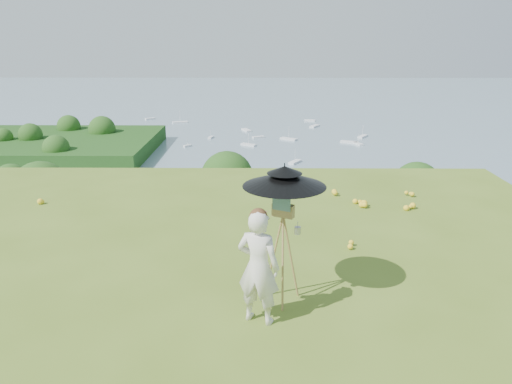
{
  "coord_description": "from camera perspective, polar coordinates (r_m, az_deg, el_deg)",
  "views": [
    {
      "loc": [
        0.76,
        -6.44,
        3.54
      ],
      "look_at": [
        0.69,
        2.24,
        0.8
      ],
      "focal_mm": 35.0,
      "sensor_mm": 36.0,
      "label": 1
    }
  ],
  "objects": [
    {
      "name": "peninsula",
      "position": [
        181.28,
        -24.35,
        5.62
      ],
      "size": [
        90.0,
        60.0,
        12.0
      ],
      "primitive_type": null,
      "color": "#183E11",
      "rests_on": "bay_water"
    },
    {
      "name": "field_easel",
      "position": [
        6.79,
        3.04,
        -6.57
      ],
      "size": [
        0.79,
        0.79,
        1.55
      ],
      "primitive_type": null,
      "rotation": [
        0.0,
        0.0,
        -0.46
      ],
      "color": "olive",
      "rests_on": "ground"
    },
    {
      "name": "forest_slope",
      "position": [
        52.69,
        -0.47,
        -20.62
      ],
      "size": [
        140.0,
        56.0,
        22.0
      ],
      "primitive_type": "cube",
      "color": "#183E11",
      "rests_on": "bay_water"
    },
    {
      "name": "ground",
      "position": [
        7.39,
        -5.6,
        -11.23
      ],
      "size": [
        14.0,
        14.0,
        0.0
      ],
      "primitive_type": "plane",
      "color": "#567120",
      "rests_on": "ground"
    },
    {
      "name": "wildflowers",
      "position": [
        7.58,
        -5.42,
        -9.93
      ],
      "size": [
        10.0,
        10.5,
        0.12
      ],
      "primitive_type": null,
      "color": "yellow",
      "rests_on": "ground"
    },
    {
      "name": "slope_trees",
      "position": [
        45.4,
        -0.52,
        -6.58
      ],
      "size": [
        110.0,
        50.0,
        6.0
      ],
      "primitive_type": null,
      "color": "#204E17",
      "rests_on": "forest_slope"
    },
    {
      "name": "painter",
      "position": [
        6.32,
        0.27,
        -8.59
      ],
      "size": [
        0.65,
        0.54,
        1.52
      ],
      "primitive_type": "imported",
      "rotation": [
        0.0,
        0.0,
        2.77
      ],
      "color": "silver",
      "rests_on": "ground"
    },
    {
      "name": "moored_boats",
      "position": [
        172.03,
        -3.96,
        4.99
      ],
      "size": [
        140.0,
        140.0,
        0.7
      ],
      "primitive_type": null,
      "color": "white",
      "rests_on": "bay_water"
    },
    {
      "name": "bay_water",
      "position": [
        249.28,
        0.31,
        8.86
      ],
      "size": [
        700.0,
        700.0,
        0.0
      ],
      "primitive_type": "plane",
      "color": "slate",
      "rests_on": "ground"
    },
    {
      "name": "harbor_town",
      "position": [
        87.89,
        -0.04,
        -4.56
      ],
      "size": [
        110.0,
        22.0,
        5.0
      ],
      "primitive_type": null,
      "color": "silver",
      "rests_on": "shoreline_tier"
    },
    {
      "name": "shoreline_tier",
      "position": [
        90.53,
        -0.04,
        -8.38
      ],
      "size": [
        170.0,
        28.0,
        8.0
      ],
      "primitive_type": "cube",
      "color": "#6E6958",
      "rests_on": "bay_water"
    },
    {
      "name": "painter_cap",
      "position": [
        6.04,
        0.28,
        -2.44
      ],
      "size": [
        0.29,
        0.31,
        0.1
      ],
      "primitive_type": null,
      "rotation": [
        0.0,
        0.0,
        -0.33
      ],
      "color": "#D97779",
      "rests_on": "painter"
    },
    {
      "name": "sun_umbrella",
      "position": [
        6.52,
        3.24,
        0.36
      ],
      "size": [
        1.48,
        1.48,
        0.7
      ],
      "primitive_type": null,
      "rotation": [
        0.0,
        0.0,
        -0.48
      ],
      "color": "black",
      "rests_on": "field_easel"
    }
  ]
}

